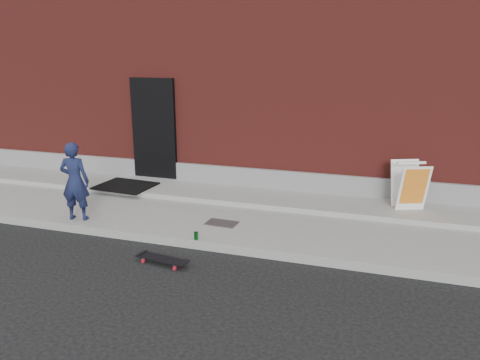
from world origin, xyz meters
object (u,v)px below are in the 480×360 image
at_px(child, 75,181).
at_px(pizza_sign, 410,185).
at_px(skateboard, 162,259).
at_px(soda_can, 196,236).

bearing_deg(child, pizza_sign, -170.62).
xyz_separation_m(skateboard, pizza_sign, (3.54, 3.08, 0.62)).
relative_size(child, pizza_sign, 1.59).
bearing_deg(child, soda_can, 163.11).
height_order(skateboard, soda_can, soda_can).
distance_m(pizza_sign, soda_can, 4.08).
bearing_deg(soda_can, child, 174.39).
bearing_deg(soda_can, skateboard, -110.78).
height_order(pizza_sign, soda_can, pizza_sign).
bearing_deg(child, skateboard, 145.28).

